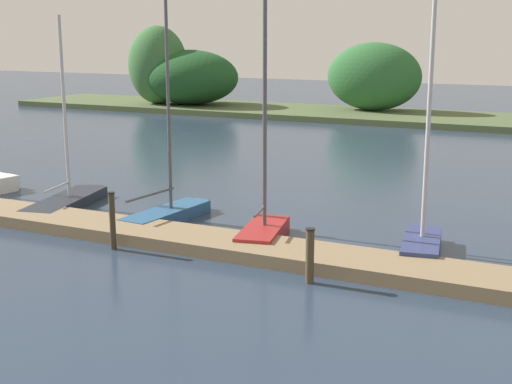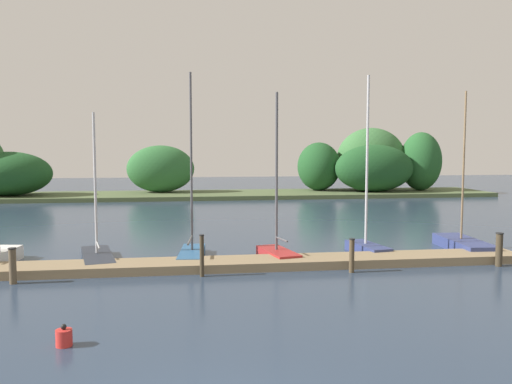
{
  "view_description": "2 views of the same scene",
  "coord_description": "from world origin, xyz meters",
  "px_view_note": "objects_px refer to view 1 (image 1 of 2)",
  "views": [
    {
      "loc": [
        11.81,
        -3.74,
        5.72
      ],
      "look_at": [
        3.61,
        13.11,
        1.51
      ],
      "focal_mm": 49.74,
      "sensor_mm": 36.0,
      "label": 1
    },
    {
      "loc": [
        -0.33,
        -8.06,
        4.78
      ],
      "look_at": [
        2.9,
        15.22,
        2.81
      ],
      "focal_mm": 36.36,
      "sensor_mm": 36.0,
      "label": 2
    }
  ],
  "objects_px": {
    "sailboat_2": "(68,198)",
    "mooring_piling_2": "(112,221)",
    "sailboat_3": "(169,208)",
    "sailboat_5": "(422,235)",
    "mooring_piling_3": "(310,256)",
    "sailboat_4": "(264,225)"
  },
  "relations": [
    {
      "from": "sailboat_3",
      "to": "sailboat_5",
      "type": "height_order",
      "value": "sailboat_5"
    },
    {
      "from": "mooring_piling_2",
      "to": "sailboat_3",
      "type": "bearing_deg",
      "value": 95.65
    },
    {
      "from": "sailboat_2",
      "to": "sailboat_4",
      "type": "height_order",
      "value": "sailboat_4"
    },
    {
      "from": "sailboat_4",
      "to": "mooring_piling_3",
      "type": "xyz_separation_m",
      "value": [
        2.45,
        -2.68,
        0.23
      ]
    },
    {
      "from": "sailboat_2",
      "to": "sailboat_5",
      "type": "relative_size",
      "value": 0.78
    },
    {
      "from": "sailboat_3",
      "to": "sailboat_5",
      "type": "bearing_deg",
      "value": -84.74
    },
    {
      "from": "sailboat_2",
      "to": "sailboat_3",
      "type": "bearing_deg",
      "value": -102.13
    },
    {
      "from": "sailboat_5",
      "to": "sailboat_4",
      "type": "bearing_deg",
      "value": 89.95
    },
    {
      "from": "sailboat_4",
      "to": "mooring_piling_3",
      "type": "bearing_deg",
      "value": -149.95
    },
    {
      "from": "sailboat_5",
      "to": "sailboat_2",
      "type": "bearing_deg",
      "value": 80.24
    },
    {
      "from": "sailboat_4",
      "to": "sailboat_5",
      "type": "height_order",
      "value": "sailboat_5"
    },
    {
      "from": "sailboat_5",
      "to": "mooring_piling_3",
      "type": "distance_m",
      "value": 3.89
    },
    {
      "from": "sailboat_2",
      "to": "mooring_piling_2",
      "type": "height_order",
      "value": "sailboat_2"
    },
    {
      "from": "sailboat_2",
      "to": "sailboat_4",
      "type": "relative_size",
      "value": 0.88
    },
    {
      "from": "sailboat_2",
      "to": "sailboat_3",
      "type": "relative_size",
      "value": 0.78
    },
    {
      "from": "sailboat_5",
      "to": "mooring_piling_2",
      "type": "bearing_deg",
      "value": 103.38
    },
    {
      "from": "sailboat_2",
      "to": "sailboat_3",
      "type": "distance_m",
      "value": 4.0
    },
    {
      "from": "sailboat_3",
      "to": "sailboat_5",
      "type": "relative_size",
      "value": 1.0
    },
    {
      "from": "sailboat_4",
      "to": "sailboat_3",
      "type": "bearing_deg",
      "value": 65.93
    },
    {
      "from": "mooring_piling_2",
      "to": "sailboat_4",
      "type": "bearing_deg",
      "value": 37.38
    },
    {
      "from": "sailboat_4",
      "to": "sailboat_5",
      "type": "distance_m",
      "value": 4.35
    },
    {
      "from": "sailboat_3",
      "to": "sailboat_2",
      "type": "bearing_deg",
      "value": 95.8
    }
  ]
}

